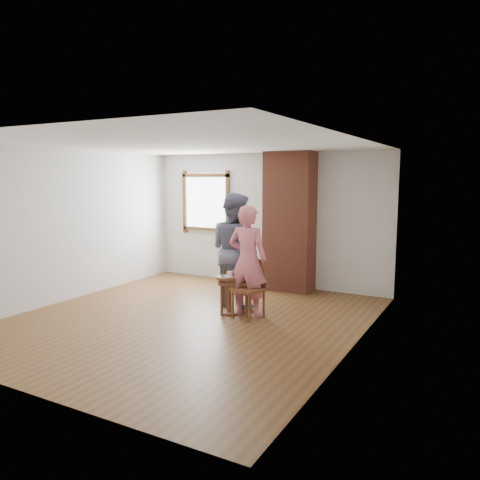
% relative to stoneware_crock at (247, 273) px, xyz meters
% --- Properties ---
extents(ground, '(5.50, 5.50, 0.00)m').
position_rel_stoneware_crock_xyz_m(ground, '(0.26, -2.40, -0.25)').
color(ground, brown).
rests_on(ground, ground).
extents(room_shell, '(5.04, 5.52, 2.62)m').
position_rel_stoneware_crock_xyz_m(room_shell, '(0.20, -1.79, 1.56)').
color(room_shell, silver).
rests_on(room_shell, ground).
extents(brick_chimney, '(0.90, 0.50, 2.60)m').
position_rel_stoneware_crock_xyz_m(brick_chimney, '(0.86, 0.10, 1.05)').
color(brick_chimney, brown).
rests_on(brick_chimney, ground).
extents(stoneware_crock, '(0.48, 0.48, 0.50)m').
position_rel_stoneware_crock_xyz_m(stoneware_crock, '(0.00, 0.00, 0.00)').
color(stoneware_crock, tan).
rests_on(stoneware_crock, ground).
extents(dark_pot, '(0.15, 0.15, 0.14)m').
position_rel_stoneware_crock_xyz_m(dark_pot, '(-0.05, 0.00, -0.18)').
color(dark_pot, black).
rests_on(dark_pot, ground).
extents(dining_chair_left, '(0.50, 0.50, 0.89)m').
position_rel_stoneware_crock_xyz_m(dining_chair_left, '(1.03, -1.79, 0.25)').
color(dining_chair_left, brown).
rests_on(dining_chair_left, ground).
extents(dining_chair_right, '(0.61, 0.61, 1.03)m').
position_rel_stoneware_crock_xyz_m(dining_chair_right, '(0.70, -1.64, 0.33)').
color(dining_chair_right, brown).
rests_on(dining_chair_right, ground).
extents(side_table, '(0.40, 0.40, 0.60)m').
position_rel_stoneware_crock_xyz_m(side_table, '(0.66, -1.82, 0.15)').
color(side_table, brown).
rests_on(side_table, ground).
extents(cake_plate, '(0.18, 0.18, 0.01)m').
position_rel_stoneware_crock_xyz_m(cake_plate, '(0.66, -1.82, 0.35)').
color(cake_plate, white).
rests_on(cake_plate, side_table).
extents(cake_slice, '(0.08, 0.07, 0.06)m').
position_rel_stoneware_crock_xyz_m(cake_slice, '(0.67, -1.82, 0.39)').
color(cake_slice, silver).
rests_on(cake_slice, cake_plate).
extents(man, '(1.08, 0.95, 1.88)m').
position_rel_stoneware_crock_xyz_m(man, '(0.49, -1.35, 0.69)').
color(man, '#151C3A').
rests_on(man, ground).
extents(person_pink, '(0.65, 0.44, 1.73)m').
position_rel_stoneware_crock_xyz_m(person_pink, '(0.95, -1.76, 0.61)').
color(person_pink, '#DE6F7D').
rests_on(person_pink, ground).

